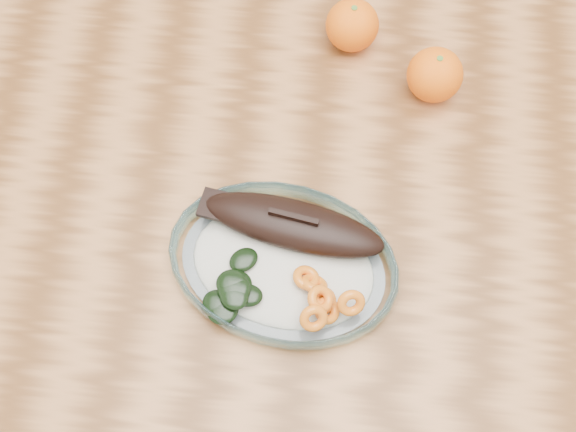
{
  "coord_description": "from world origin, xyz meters",
  "views": [
    {
      "loc": [
        0.01,
        -0.43,
        1.57
      ],
      "look_at": [
        -0.03,
        -0.08,
        0.77
      ],
      "focal_mm": 45.0,
      "sensor_mm": 36.0,
      "label": 1
    }
  ],
  "objects_px": {
    "orange_right": "(435,75)",
    "orange_left": "(352,25)",
    "plated_meal": "(283,261)",
    "dining_table": "(312,202)"
  },
  "relations": [
    {
      "from": "orange_right",
      "to": "orange_left",
      "type": "bearing_deg",
      "value": 148.13
    },
    {
      "from": "dining_table",
      "to": "plated_meal",
      "type": "xyz_separation_m",
      "value": [
        -0.03,
        -0.13,
        0.12
      ]
    },
    {
      "from": "plated_meal",
      "to": "orange_right",
      "type": "height_order",
      "value": "plated_meal"
    },
    {
      "from": "dining_table",
      "to": "orange_left",
      "type": "relative_size",
      "value": 16.59
    },
    {
      "from": "dining_table",
      "to": "orange_right",
      "type": "distance_m",
      "value": 0.24
    },
    {
      "from": "dining_table",
      "to": "orange_right",
      "type": "bearing_deg",
      "value": 43.13
    },
    {
      "from": "plated_meal",
      "to": "orange_left",
      "type": "relative_size",
      "value": 7.95
    },
    {
      "from": "dining_table",
      "to": "plated_meal",
      "type": "height_order",
      "value": "plated_meal"
    },
    {
      "from": "orange_left",
      "to": "orange_right",
      "type": "relative_size",
      "value": 0.99
    },
    {
      "from": "orange_right",
      "to": "plated_meal",
      "type": "bearing_deg",
      "value": -122.34
    }
  ]
}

